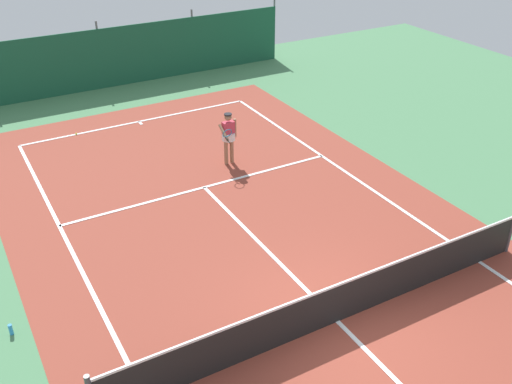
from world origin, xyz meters
TOP-DOWN VIEW (x-y plane):
  - ground_plane at (0.00, 0.00)m, footprint 36.00×36.00m
  - court_surface at (0.00, 0.00)m, footprint 11.02×26.60m
  - tennis_net at (0.00, 0.00)m, footprint 10.12×0.10m
  - back_fence at (-0.00, 16.47)m, footprint 16.30×0.98m
  - tennis_player at (1.33, 7.41)m, footprint 0.69×0.77m
  - tennis_ball_near_player at (-2.25, 11.88)m, footprint 0.07×0.07m
  - water_bottle at (-5.87, 2.90)m, footprint 0.08×0.08m

SIDE VIEW (x-z plane):
  - ground_plane at x=0.00m, z-range 0.00..0.00m
  - court_surface at x=0.00m, z-range 0.00..0.01m
  - tennis_ball_near_player at x=-2.25m, z-range 0.00..0.07m
  - water_bottle at x=-5.87m, z-range 0.00..0.24m
  - tennis_net at x=0.00m, z-range -0.04..1.06m
  - back_fence at x=0.00m, z-range -0.68..2.02m
  - tennis_player at x=1.33m, z-range 0.14..1.78m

